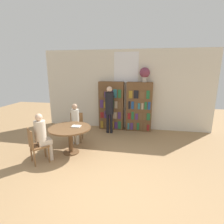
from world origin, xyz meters
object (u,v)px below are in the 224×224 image
object	(u,v)px
chair_near_camera	(36,144)
chair_left_side	(76,125)
bookshelf_right	(139,107)
seated_reader_right	(42,134)
reading_table	(70,132)
librarian_standing	(109,105)
seated_reader_left	(75,121)
flower_vase	(145,73)
bookshelf_left	(111,106)

from	to	relation	value
chair_near_camera	chair_left_side	world-z (taller)	same
bookshelf_right	seated_reader_right	world-z (taller)	bookshelf_right
reading_table	chair_left_side	size ratio (longest dim) A/B	1.27
chair_left_side	bookshelf_right	bearing A→B (deg)	-156.74
chair_left_side	librarian_standing	world-z (taller)	librarian_standing
bookshelf_right	chair_near_camera	size ratio (longest dim) A/B	2.03
bookshelf_right	chair_near_camera	world-z (taller)	bookshelf_right
reading_table	seated_reader_left	size ratio (longest dim) A/B	0.92
seated_reader_right	librarian_standing	distance (m)	2.62
reading_table	chair_left_side	bearing A→B (deg)	101.46
chair_near_camera	chair_left_side	distance (m)	1.62
bookshelf_right	librarian_standing	size ratio (longest dim) A/B	1.08
seated_reader_right	librarian_standing	bearing A→B (deg)	103.99
chair_left_side	librarian_standing	xyz separation A→B (m)	(0.93, 0.86, 0.54)
seated_reader_left	chair_near_camera	bearing A→B (deg)	59.71
flower_vase	seated_reader_right	distance (m)	3.97
bookshelf_right	flower_vase	size ratio (longest dim) A/B	3.56
chair_near_camera	chair_left_side	size ratio (longest dim) A/B	1.00
bookshelf_left	chair_near_camera	distance (m)	3.24
librarian_standing	chair_left_side	bearing A→B (deg)	-137.41
chair_near_camera	reading_table	bearing A→B (deg)	90.00
bookshelf_right	seated_reader_left	xyz separation A→B (m)	(-1.92, -1.54, -0.21)
flower_vase	bookshelf_right	bearing A→B (deg)	-178.32
bookshelf_right	seated_reader_right	xyz separation A→B (m)	(-2.27, -2.79, -0.20)
reading_table	chair_left_side	xyz separation A→B (m)	(-0.18, 0.89, -0.11)
flower_vase	chair_near_camera	xyz separation A→B (m)	(-2.55, -2.92, -1.64)
bookshelf_left	seated_reader_right	xyz separation A→B (m)	(-1.21, -2.79, -0.20)
reading_table	seated_reader_right	bearing A→B (deg)	-132.54
flower_vase	seated_reader_right	size ratio (longest dim) A/B	0.41
flower_vase	reading_table	world-z (taller)	flower_vase
seated_reader_right	chair_left_side	bearing A→B (deg)	120.18
chair_near_camera	chair_left_side	xyz separation A→B (m)	(0.43, 1.56, 0.00)
chair_near_camera	seated_reader_right	xyz separation A→B (m)	(0.12, 0.13, 0.21)
seated_reader_left	bookshelf_right	bearing A→B (deg)	-152.79
bookshelf_left	flower_vase	world-z (taller)	flower_vase
bookshelf_right	reading_table	size ratio (longest dim) A/B	1.60
seated_reader_right	bookshelf_left	bearing A→B (deg)	109.01
bookshelf_left	chair_left_side	bearing A→B (deg)	-123.57
bookshelf_left	seated_reader_right	distance (m)	3.05
bookshelf_left	chair_near_camera	bearing A→B (deg)	-114.58
reading_table	bookshelf_left	bearing A→B (deg)	72.25
bookshelf_left	seated_reader_left	xyz separation A→B (m)	(-0.86, -1.54, -0.21)
flower_vase	chair_near_camera	size ratio (longest dim) A/B	0.57
bookshelf_left	bookshelf_right	distance (m)	1.06
chair_near_camera	seated_reader_left	xyz separation A→B (m)	(0.47, 1.38, 0.19)
flower_vase	reading_table	bearing A→B (deg)	-130.65
reading_table	librarian_standing	bearing A→B (deg)	66.77
seated_reader_right	seated_reader_left	bearing A→B (deg)	116.89
chair_left_side	chair_near_camera	bearing A→B (deg)	63.00
flower_vase	reading_table	size ratio (longest dim) A/B	0.45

